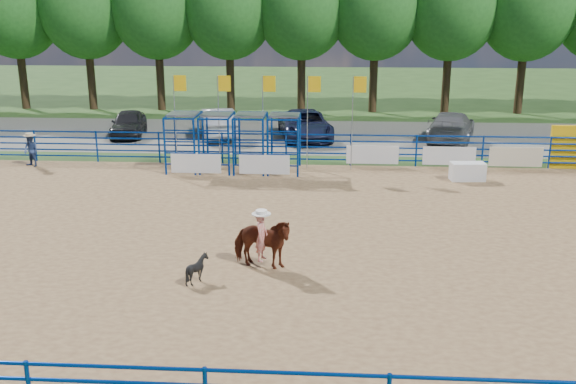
% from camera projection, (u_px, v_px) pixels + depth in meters
% --- Properties ---
extents(ground, '(120.00, 120.00, 0.00)m').
position_uv_depth(ground, '(265.00, 239.00, 20.44)').
color(ground, '#325220').
rests_on(ground, ground).
extents(arena_dirt, '(30.00, 20.00, 0.02)m').
position_uv_depth(arena_dirt, '(265.00, 239.00, 20.44)').
color(arena_dirt, '#96734B').
rests_on(arena_dirt, ground).
extents(gravel_strip, '(40.00, 10.00, 0.01)m').
position_uv_depth(gravel_strip, '(294.00, 136.00, 36.73)').
color(gravel_strip, slate).
rests_on(gravel_strip, ground).
extents(announcer_table, '(1.48, 0.78, 0.76)m').
position_uv_depth(announcer_table, '(467.00, 171.00, 27.22)').
color(announcer_table, silver).
rests_on(announcer_table, arena_dirt).
extents(horse_and_rider, '(1.92, 1.19, 2.41)m').
position_uv_depth(horse_and_rider, '(262.00, 239.00, 17.95)').
color(horse_and_rider, maroon).
rests_on(horse_and_rider, arena_dirt).
extents(calf, '(0.84, 0.79, 0.76)m').
position_uv_depth(calf, '(197.00, 269.00, 17.15)').
color(calf, black).
rests_on(calf, arena_dirt).
extents(spectator_cowboy, '(0.89, 0.80, 1.54)m').
position_uv_depth(spectator_cowboy, '(31.00, 150.00, 29.46)').
color(spectator_cowboy, navy).
rests_on(spectator_cowboy, arena_dirt).
extents(car_a, '(2.33, 4.48, 1.46)m').
position_uv_depth(car_a, '(129.00, 123.00, 36.46)').
color(car_a, black).
rests_on(car_a, gravel_strip).
extents(car_b, '(2.99, 5.22, 1.63)m').
position_uv_depth(car_b, '(217.00, 123.00, 36.20)').
color(car_b, '#9B9EA3').
rests_on(car_b, gravel_strip).
extents(car_c, '(3.52, 6.01, 1.57)m').
position_uv_depth(car_c, '(305.00, 125.00, 35.68)').
color(car_c, '#151934').
rests_on(car_c, gravel_strip).
extents(car_d, '(3.66, 5.93, 1.61)m').
position_uv_depth(car_d, '(451.00, 127.00, 35.06)').
color(car_d, '#5B5B5E').
rests_on(car_d, gravel_strip).
extents(perimeter_fence, '(30.10, 20.10, 1.50)m').
position_uv_depth(perimeter_fence, '(265.00, 217.00, 20.23)').
color(perimeter_fence, navy).
rests_on(perimeter_fence, ground).
extents(chute_assembly, '(19.32, 2.41, 4.20)m').
position_uv_depth(chute_assembly, '(242.00, 143.00, 28.67)').
color(chute_assembly, navy).
rests_on(chute_assembly, ground).
extents(treeline, '(56.40, 6.40, 11.24)m').
position_uv_depth(treeline, '(302.00, 0.00, 43.25)').
color(treeline, '#3F2B19').
rests_on(treeline, ground).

